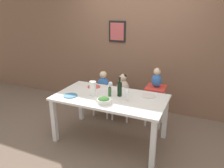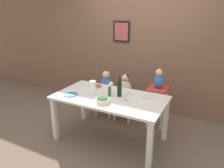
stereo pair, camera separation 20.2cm
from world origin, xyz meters
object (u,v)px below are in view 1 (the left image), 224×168
at_px(person_child_center, 123,86).
at_px(person_baby_right, 157,77).
at_px(chair_far_left, 103,97).
at_px(chair_far_center, 123,100).
at_px(wine_glass_near, 127,92).
at_px(chair_right_highchair, 156,95).
at_px(paper_towel_roll, 93,88).
at_px(person_child_left, 103,83).
at_px(wine_bottle, 120,89).
at_px(dinner_plate_back_right, 149,96).
at_px(salad_bowl_large, 104,100).
at_px(dinner_plate_back_left, 94,87).
at_px(wine_glass_far, 110,84).
at_px(dinner_plate_front_left, 70,96).

relative_size(person_child_center, person_baby_right, 1.33).
height_order(chair_far_left, chair_far_center, same).
relative_size(chair_far_left, wine_glass_near, 2.52).
distance_m(chair_right_highchair, person_child_center, 0.62).
distance_m(person_baby_right, paper_towel_roll, 1.14).
xyz_separation_m(person_child_left, wine_glass_near, (0.77, -0.79, 0.22)).
bearing_deg(wine_bottle, chair_far_center, 106.90).
relative_size(chair_far_left, person_child_left, 0.98).
bearing_deg(dinner_plate_back_right, chair_far_center, 140.65).
relative_size(paper_towel_roll, salad_bowl_large, 1.16).
bearing_deg(chair_far_left, wine_bottle, -47.88).
bearing_deg(dinner_plate_back_left, wine_glass_far, -14.95).
relative_size(person_child_center, wine_bottle, 1.50).
xyz_separation_m(chair_right_highchair, wine_glass_far, (-0.61, -0.57, 0.30)).
distance_m(person_baby_right, salad_bowl_large, 1.14).
relative_size(person_baby_right, dinner_plate_back_left, 1.57).
height_order(chair_right_highchair, dinner_plate_back_right, dinner_plate_back_right).
bearing_deg(wine_bottle, person_child_left, 132.10).
relative_size(person_child_left, wine_glass_far, 2.57).
bearing_deg(chair_far_center, salad_bowl_large, -84.38).
bearing_deg(chair_far_left, person_child_left, 90.00).
relative_size(chair_right_highchair, person_child_center, 1.62).
bearing_deg(person_child_center, chair_far_center, -90.00).
height_order(chair_right_highchair, wine_bottle, wine_bottle).
distance_m(chair_far_center, wine_bottle, 0.86).
relative_size(chair_far_left, dinner_plate_back_left, 2.05).
bearing_deg(paper_towel_roll, salad_bowl_large, -34.93).
xyz_separation_m(person_child_left, wine_glass_far, (0.41, -0.57, 0.22)).
distance_m(dinner_plate_back_left, dinner_plate_back_right, 0.96).
bearing_deg(dinner_plate_back_left, salad_bowl_large, -50.05).
height_order(paper_towel_roll, dinner_plate_front_left, paper_towel_roll).
relative_size(wine_bottle, dinner_plate_front_left, 1.39).
xyz_separation_m(paper_towel_roll, salad_bowl_large, (0.28, -0.19, -0.07)).
bearing_deg(person_child_center, dinner_plate_back_left, -126.00).
xyz_separation_m(wine_glass_near, dinner_plate_front_left, (-0.85, -0.19, -0.12)).
height_order(chair_right_highchair, dinner_plate_front_left, dinner_plate_front_left).
relative_size(person_child_left, salad_bowl_large, 2.28).
relative_size(wine_glass_near, dinner_plate_back_right, 0.81).
bearing_deg(dinner_plate_back_right, paper_towel_roll, -158.63).
distance_m(paper_towel_roll, wine_glass_near, 0.55).
xyz_separation_m(person_child_left, person_child_center, (0.40, 0.00, 0.00)).
bearing_deg(wine_glass_near, chair_right_highchair, 72.42).
relative_size(wine_glass_far, dinner_plate_front_left, 0.81).
xyz_separation_m(chair_far_left, paper_towel_roll, (0.23, -0.81, 0.49)).
xyz_separation_m(wine_bottle, dinner_plate_front_left, (-0.69, -0.30, -0.11)).
relative_size(chair_far_center, dinner_plate_back_right, 2.05).
distance_m(chair_far_left, wine_glass_near, 1.21).
bearing_deg(wine_glass_near, dinner_plate_front_left, -167.47).
distance_m(wine_glass_far, dinner_plate_front_left, 0.65).
bearing_deg(paper_towel_roll, person_baby_right, 45.74).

